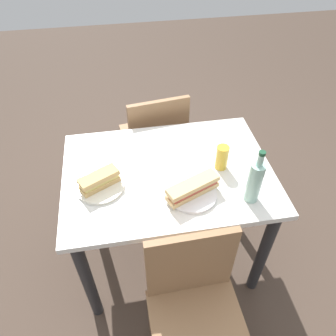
# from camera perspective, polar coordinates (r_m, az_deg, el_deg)

# --- Properties ---
(ground_plane) EXTENTS (8.00, 8.00, 0.00)m
(ground_plane) POSITION_cam_1_polar(r_m,az_deg,el_deg) (2.22, -0.00, -14.27)
(ground_plane) COLOR #47382D
(dining_table) EXTENTS (1.04, 0.74, 0.74)m
(dining_table) POSITION_cam_1_polar(r_m,az_deg,el_deg) (1.72, -0.00, -3.55)
(dining_table) COLOR silver
(dining_table) RESTS_ON ground
(chair_far) EXTENTS (0.45, 0.45, 0.85)m
(chair_far) POSITION_cam_1_polar(r_m,az_deg,el_deg) (2.22, -2.19, 5.00)
(chair_far) COLOR #936B47
(chair_far) RESTS_ON ground
(chair_near) EXTENTS (0.41, 0.41, 0.85)m
(chair_near) POSITION_cam_1_polar(r_m,az_deg,el_deg) (1.53, 4.62, -22.54)
(chair_near) COLOR #936B47
(chair_near) RESTS_ON ground
(plate_near) EXTENTS (0.23, 0.23, 0.01)m
(plate_near) POSITION_cam_1_polar(r_m,az_deg,el_deg) (1.52, 4.25, -4.54)
(plate_near) COLOR white
(plate_near) RESTS_ON dining_table
(baguette_sandwich_near) EXTENTS (0.26, 0.16, 0.07)m
(baguette_sandwich_near) POSITION_cam_1_polar(r_m,az_deg,el_deg) (1.49, 4.33, -3.48)
(baguette_sandwich_near) COLOR #DBB77A
(baguette_sandwich_near) RESTS_ON plate_near
(knife_near) EXTENTS (0.18, 0.05, 0.01)m
(knife_near) POSITION_cam_1_polar(r_m,az_deg,el_deg) (1.53, 2.77, -3.18)
(knife_near) COLOR silver
(knife_near) RESTS_ON plate_near
(plate_far) EXTENTS (0.23, 0.23, 0.01)m
(plate_far) POSITION_cam_1_polar(r_m,az_deg,el_deg) (1.58, -11.70, -3.11)
(plate_far) COLOR silver
(plate_far) RESTS_ON dining_table
(baguette_sandwich_far) EXTENTS (0.20, 0.15, 0.07)m
(baguette_sandwich_far) POSITION_cam_1_polar(r_m,az_deg,el_deg) (1.55, -11.91, -2.07)
(baguette_sandwich_far) COLOR tan
(baguette_sandwich_far) RESTS_ON plate_far
(knife_far) EXTENTS (0.15, 0.12, 0.01)m
(knife_far) POSITION_cam_1_polar(r_m,az_deg,el_deg) (1.60, -12.95, -1.98)
(knife_far) COLOR silver
(knife_far) RESTS_ON plate_far
(water_bottle) EXTENTS (0.06, 0.06, 0.28)m
(water_bottle) POSITION_cam_1_polar(r_m,az_deg,el_deg) (1.47, 14.90, -2.28)
(water_bottle) COLOR #99C6B7
(water_bottle) RESTS_ON dining_table
(beer_glass) EXTENTS (0.06, 0.06, 0.13)m
(beer_glass) POSITION_cam_1_polar(r_m,az_deg,el_deg) (1.63, 9.38, 1.83)
(beer_glass) COLOR gold
(beer_glass) RESTS_ON dining_table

